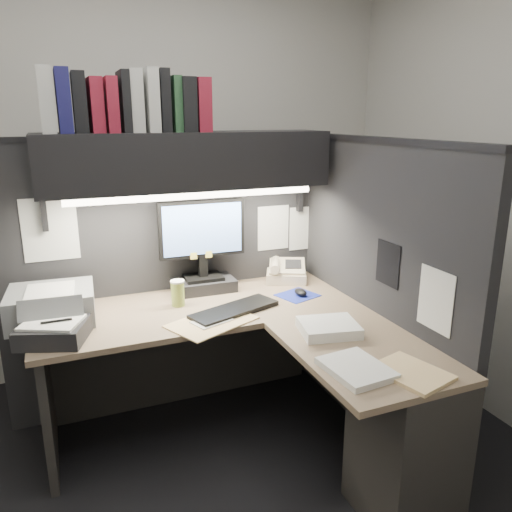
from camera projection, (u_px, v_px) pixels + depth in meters
name	position (u px, v px, depth m)	size (l,w,h in m)	color
floor	(214.00, 493.00, 2.38)	(3.50, 3.50, 0.00)	black
wall_back	(142.00, 175.00, 3.35)	(3.50, 0.04, 2.70)	beige
partition_back	(169.00, 276.00, 3.00)	(1.90, 0.06, 1.60)	black
partition_right	(375.00, 296.00, 2.68)	(0.06, 1.50, 1.60)	black
desk	(296.00, 392.00, 2.41)	(1.70, 1.53, 0.73)	#866B55
overhead_shelf	(188.00, 160.00, 2.68)	(1.55, 0.34, 0.30)	black
task_light_tube	(196.00, 196.00, 2.61)	(0.04, 0.04, 1.32)	white
monitor	(203.00, 256.00, 2.91)	(0.50, 0.23, 0.54)	black
keyboard	(234.00, 310.00, 2.64)	(0.49, 0.16, 0.02)	black
mousepad	(297.00, 295.00, 2.88)	(0.21, 0.19, 0.00)	#1C2A9B
mouse	(301.00, 292.00, 2.87)	(0.06, 0.10, 0.04)	black
telephone	(286.00, 272.00, 3.15)	(0.24, 0.26, 0.10)	beige
coffee_cup	(178.00, 294.00, 2.71)	(0.07, 0.07, 0.13)	#C1D053
printer	(52.00, 305.00, 2.51)	(0.41, 0.35, 0.16)	gray
notebook_stack	(53.00, 332.00, 2.29)	(0.29, 0.24, 0.09)	black
open_folder	(212.00, 322.00, 2.50)	(0.42, 0.27, 0.01)	#E2BD7F
paper_stack_a	(329.00, 328.00, 2.38)	(0.27, 0.23, 0.05)	white
paper_stack_b	(356.00, 369.00, 2.02)	(0.22, 0.28, 0.03)	white
manila_stack	(411.00, 373.00, 2.00)	(0.22, 0.28, 0.02)	#E2BD7F
binder_row	(127.00, 103.00, 2.49)	(0.82, 0.26, 0.31)	#B9BAB5
pinned_papers	(252.00, 243.00, 2.74)	(1.76, 1.31, 0.51)	white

